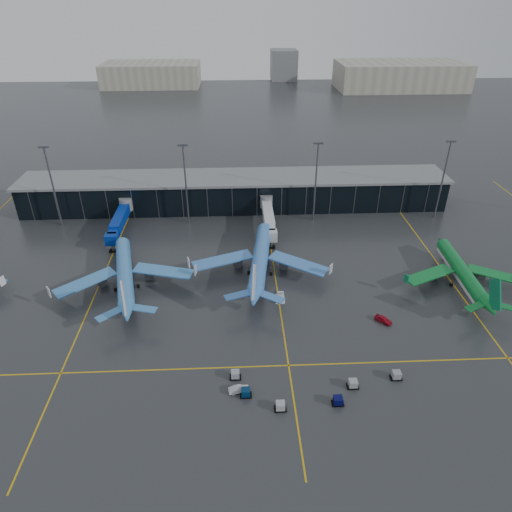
{
  "coord_description": "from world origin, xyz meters",
  "views": [
    {
      "loc": [
        0.33,
        -81.69,
        65.78
      ],
      "look_at": [
        5.0,
        18.0,
        6.0
      ],
      "focal_mm": 32.0,
      "sensor_mm": 36.0,
      "label": 1
    }
  ],
  "objects_px": {
    "service_van_white": "(239,389)",
    "baggage_carts": "(308,389)",
    "airliner_arkefly": "(123,264)",
    "airliner_aer_lingus": "(463,264)",
    "airliner_klm_near": "(261,249)",
    "service_van_red": "(383,319)",
    "mobile_airstair": "(280,297)"
  },
  "relations": [
    {
      "from": "baggage_carts",
      "to": "mobile_airstair",
      "type": "relative_size",
      "value": 9.66
    },
    {
      "from": "airliner_arkefly",
      "to": "mobile_airstair",
      "type": "bearing_deg",
      "value": -25.18
    },
    {
      "from": "baggage_carts",
      "to": "mobile_airstair",
      "type": "height_order",
      "value": "mobile_airstair"
    },
    {
      "from": "airliner_aer_lingus",
      "to": "service_van_red",
      "type": "xyz_separation_m",
      "value": [
        -23.83,
        -14.91,
        -4.91
      ]
    },
    {
      "from": "baggage_carts",
      "to": "service_van_red",
      "type": "distance_m",
      "value": 27.99
    },
    {
      "from": "mobile_airstair",
      "to": "airliner_arkefly",
      "type": "bearing_deg",
      "value": 168.53
    },
    {
      "from": "airliner_klm_near",
      "to": "service_van_white",
      "type": "xyz_separation_m",
      "value": [
        -6.34,
        -41.92,
        -5.92
      ]
    },
    {
      "from": "mobile_airstair",
      "to": "service_van_white",
      "type": "xyz_separation_m",
      "value": [
        -10.26,
        -28.44,
        -0.12
      ]
    },
    {
      "from": "service_van_red",
      "to": "service_van_white",
      "type": "relative_size",
      "value": 1.03
    },
    {
      "from": "airliner_klm_near",
      "to": "mobile_airstair",
      "type": "xyz_separation_m",
      "value": [
        3.93,
        -13.48,
        -5.8
      ]
    },
    {
      "from": "airliner_arkefly",
      "to": "service_van_white",
      "type": "distance_m",
      "value": 46.49
    },
    {
      "from": "airliner_arkefly",
      "to": "baggage_carts",
      "type": "distance_m",
      "value": 55.65
    },
    {
      "from": "airliner_klm_near",
      "to": "airliner_arkefly",
      "type": "bearing_deg",
      "value": -163.87
    },
    {
      "from": "airliner_arkefly",
      "to": "service_van_red",
      "type": "bearing_deg",
      "value": -29.17
    },
    {
      "from": "mobile_airstair",
      "to": "service_van_red",
      "type": "relative_size",
      "value": 0.85
    },
    {
      "from": "baggage_carts",
      "to": "service_van_white",
      "type": "xyz_separation_m",
      "value": [
        -12.94,
        0.61,
        -0.11
      ]
    },
    {
      "from": "airliner_arkefly",
      "to": "service_van_white",
      "type": "bearing_deg",
      "value": -65.66
    },
    {
      "from": "baggage_carts",
      "to": "service_van_white",
      "type": "height_order",
      "value": "baggage_carts"
    },
    {
      "from": "service_van_red",
      "to": "mobile_airstair",
      "type": "bearing_deg",
      "value": 114.33
    },
    {
      "from": "mobile_airstair",
      "to": "service_van_red",
      "type": "bearing_deg",
      "value": -21.86
    },
    {
      "from": "baggage_carts",
      "to": "airliner_arkefly",
      "type": "bearing_deg",
      "value": 137.67
    },
    {
      "from": "airliner_aer_lingus",
      "to": "service_van_red",
      "type": "bearing_deg",
      "value": -145.16
    },
    {
      "from": "airliner_aer_lingus",
      "to": "service_van_white",
      "type": "xyz_separation_m",
      "value": [
        -56.7,
        -33.96,
        -4.96
      ]
    },
    {
      "from": "mobile_airstair",
      "to": "baggage_carts",
      "type": "bearing_deg",
      "value": -84.04
    },
    {
      "from": "service_van_red",
      "to": "service_van_white",
      "type": "xyz_separation_m",
      "value": [
        -32.86,
        -19.05,
        -0.04
      ]
    },
    {
      "from": "airliner_klm_near",
      "to": "service_van_red",
      "type": "xyz_separation_m",
      "value": [
        26.53,
        -22.87,
        -5.87
      ]
    },
    {
      "from": "airliner_aer_lingus",
      "to": "airliner_klm_near",
      "type": "bearing_deg",
      "value": 173.84
    },
    {
      "from": "airliner_arkefly",
      "to": "airliner_aer_lingus",
      "type": "relative_size",
      "value": 1.11
    },
    {
      "from": "service_van_white",
      "to": "baggage_carts",
      "type": "bearing_deg",
      "value": -102.2
    },
    {
      "from": "airliner_aer_lingus",
      "to": "baggage_carts",
      "type": "relative_size",
      "value": 1.1
    },
    {
      "from": "airliner_arkefly",
      "to": "mobile_airstair",
      "type": "height_order",
      "value": "airliner_arkefly"
    },
    {
      "from": "airliner_arkefly",
      "to": "service_van_red",
      "type": "xyz_separation_m",
      "value": [
        60.86,
        -17.63,
        -5.55
      ]
    }
  ]
}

